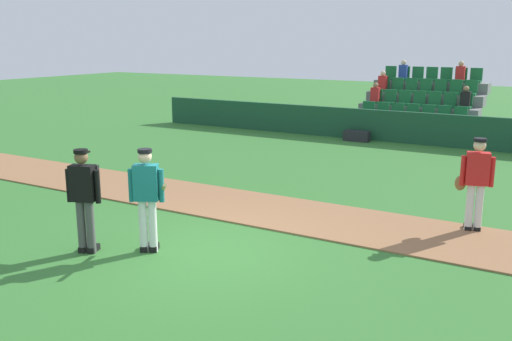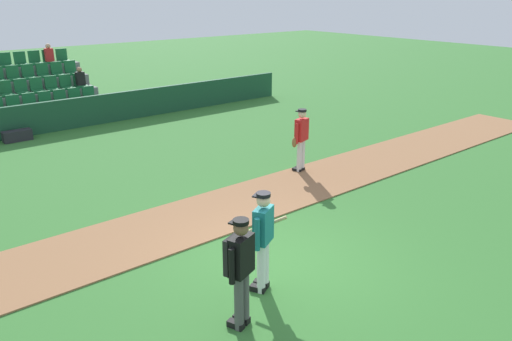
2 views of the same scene
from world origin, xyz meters
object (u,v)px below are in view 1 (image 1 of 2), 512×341
runner_red_jersey (476,181)px  equipment_bag (357,136)px  batter_teal_jersey (147,196)px  umpire_home_plate (84,195)px

runner_red_jersey → equipment_bag: (-5.23, 8.10, -0.78)m
runner_red_jersey → equipment_bag: 9.67m
batter_teal_jersey → runner_red_jersey: (4.51, 3.80, -0.01)m
batter_teal_jersey → equipment_bag: 11.95m
batter_teal_jersey → runner_red_jersey: 5.90m
batter_teal_jersey → equipment_bag: bearing=93.5°
batter_teal_jersey → umpire_home_plate: bearing=-148.5°
umpire_home_plate → runner_red_jersey: 6.92m
runner_red_jersey → equipment_bag: size_ratio=1.96×
batter_teal_jersey → equipment_bag: size_ratio=1.96×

